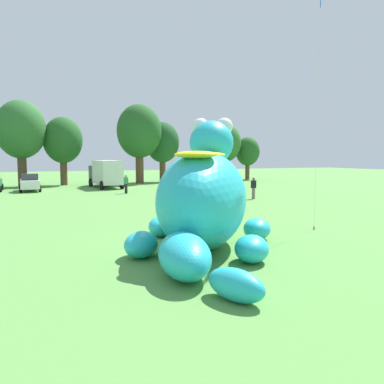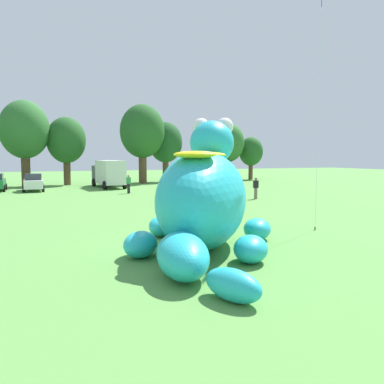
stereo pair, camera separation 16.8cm
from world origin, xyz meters
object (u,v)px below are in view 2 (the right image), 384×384
at_px(spectator_mid_field, 129,184).
at_px(box_truck, 108,173).
at_px(spectator_by_cars, 185,189).
at_px(spectator_near_inflatable, 256,188).
at_px(car_white, 33,182).
at_px(giant_inflatable_creature, 203,198).

bearing_deg(spectator_mid_field, box_truck, 93.78).
relative_size(spectator_mid_field, spectator_by_cars, 1.00).
relative_size(box_truck, spectator_by_cars, 3.84).
bearing_deg(box_truck, spectator_near_inflatable, -61.06).
xyz_separation_m(box_truck, spectator_by_cars, (3.22, -14.39, -0.75)).
bearing_deg(spectator_by_cars, spectator_mid_field, 111.13).
bearing_deg(spectator_by_cars, car_white, 129.71).
xyz_separation_m(giant_inflatable_creature, spectator_mid_field, (2.41, 22.08, -1.00)).
bearing_deg(spectator_by_cars, giant_inflatable_creature, -108.95).
height_order(spectator_near_inflatable, spectator_mid_field, same).
distance_m(car_white, spectator_near_inflatable, 21.79).
height_order(giant_inflatable_creature, spectator_near_inflatable, giant_inflatable_creature).
height_order(box_truck, spectator_by_cars, box_truck).
distance_m(giant_inflatable_creature, spectator_near_inflatable, 17.28).
relative_size(car_white, spectator_by_cars, 2.40).
xyz_separation_m(spectator_near_inflatable, spectator_by_cars, (-5.52, 1.43, 0.00)).
bearing_deg(giant_inflatable_creature, car_white, 101.42).
relative_size(giant_inflatable_creature, car_white, 2.38).
distance_m(spectator_mid_field, spectator_by_cars, 7.60).
xyz_separation_m(car_white, spectator_by_cars, (10.80, -13.01, -0.01)).
height_order(spectator_mid_field, spectator_by_cars, same).
height_order(car_white, spectator_by_cars, car_white).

